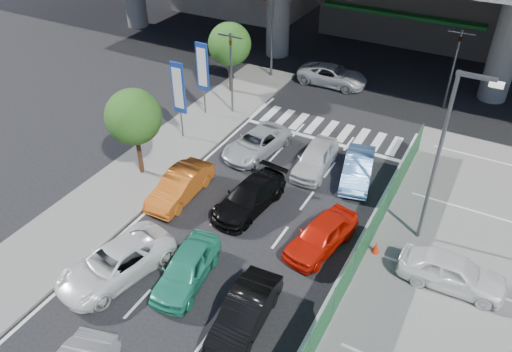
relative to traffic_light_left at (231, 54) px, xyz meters
The scene contains 24 objects.
ground 14.07m from the traffic_light_left, 62.68° to the right, with size 120.00×120.00×0.00m, color black.
parking_lot 20.28m from the traffic_light_left, 30.17° to the right, with size 12.00×28.00×0.06m, color slate.
sidewalk_left 8.93m from the traffic_light_left, 95.71° to the right, with size 4.00×30.00×0.12m, color slate.
fence_run 16.20m from the traffic_light_left, 43.73° to the right, with size 0.16×22.00×1.80m, color #1D562D, non-canonical shape.
traffic_light_left is the anchor object (origin of this frame).
traffic_light_right 13.63m from the traffic_light_left, 30.89° to the left, with size 1.60×1.24×5.20m.
street_lamp_right 14.68m from the traffic_light_left, 24.16° to the right, with size 1.65×0.22×8.00m.
street_lamp_left 6.06m from the traffic_light_left, 91.20° to the left, with size 1.65×0.22×8.00m.
signboard_near 4.22m from the traffic_light_left, 104.02° to the right, with size 0.80×0.14×4.70m.
signboard_far 1.93m from the traffic_light_left, 144.30° to the right, with size 0.80×0.14×4.70m.
tree_near 8.06m from the traffic_light_left, 95.71° to the right, with size 2.80×2.80×4.80m.
tree_far 3.02m from the traffic_light_left, 122.62° to the left, with size 2.80×2.80×4.80m.
sedan_white_mid_left 14.85m from the traffic_light_left, 78.36° to the right, with size 2.29×4.97×1.38m, color white.
taxi_teal_mid 14.58m from the traffic_light_left, 66.74° to the right, with size 1.63×4.05×1.38m, color teal.
hatch_black_mid_right 16.68m from the traffic_light_left, 57.75° to the right, with size 1.41×4.06×1.34m, color black.
taxi_orange_left 9.52m from the traffic_light_left, 75.91° to the right, with size 1.46×4.19×1.38m, color orange.
sedan_black_mid 10.12m from the traffic_light_left, 54.51° to the right, with size 1.84×4.52×1.31m, color black.
taxi_orange_right 13.35m from the traffic_light_left, 42.09° to the right, with size 1.63×4.05×1.38m, color red.
wagon_silver_front_left 5.91m from the traffic_light_left, 43.65° to the right, with size 2.05×4.46×1.24m, color #B3B6BB.
sedan_white_front_mid 8.44m from the traffic_light_left, 25.17° to the right, with size 1.63×4.05×1.38m, color silver.
kei_truck_front_right 10.38m from the traffic_light_left, 18.54° to the right, with size 1.41×4.04×1.33m, color #507DB9.
crossing_wagon_silver 8.65m from the traffic_light_left, 59.78° to the left, with size 2.22×4.82×1.34m, color silver.
parked_sedan_white 17.41m from the traffic_light_left, 28.87° to the right, with size 1.67×4.16×1.42m, color white.
traffic_cone 14.69m from the traffic_light_left, 33.78° to the right, with size 0.32×0.32×0.63m, color red.
Camera 1 is at (8.51, -12.03, 15.34)m, focal length 35.00 mm.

